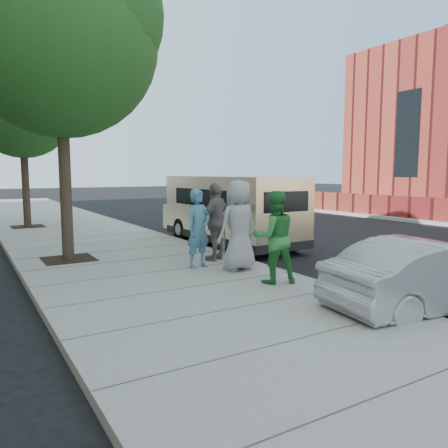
{
  "coord_description": "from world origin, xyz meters",
  "views": [
    {
      "loc": [
        -4.46,
        -8.61,
        2.27
      ],
      "look_at": [
        0.63,
        -0.15,
        1.1
      ],
      "focal_mm": 35.0,
      "sensor_mm": 36.0,
      "label": 1
    }
  ],
  "objects_px": {
    "parking_meter": "(224,219)",
    "person_striped_polo": "(216,222)",
    "van": "(229,209)",
    "person_gray_shirt": "(239,225)",
    "person_green_shirt": "(274,237)",
    "tree_near": "(61,30)",
    "person_officer": "(198,228)",
    "sedan": "(430,275)",
    "tree_far": "(23,104)"
  },
  "relations": [
    {
      "from": "parking_meter",
      "to": "person_striped_polo",
      "type": "distance_m",
      "value": 0.63
    },
    {
      "from": "van",
      "to": "person_striped_polo",
      "type": "height_order",
      "value": "van"
    },
    {
      "from": "van",
      "to": "person_gray_shirt",
      "type": "distance_m",
      "value": 4.23
    },
    {
      "from": "van",
      "to": "person_green_shirt",
      "type": "distance_m",
      "value": 5.39
    },
    {
      "from": "tree_near",
      "to": "parking_meter",
      "type": "distance_m",
      "value": 5.88
    },
    {
      "from": "parking_meter",
      "to": "person_officer",
      "type": "xyz_separation_m",
      "value": [
        -1.23,
        -0.93,
        -0.05
      ]
    },
    {
      "from": "sedan",
      "to": "person_gray_shirt",
      "type": "height_order",
      "value": "person_gray_shirt"
    },
    {
      "from": "tree_far",
      "to": "person_green_shirt",
      "type": "relative_size",
      "value": 3.66
    },
    {
      "from": "person_striped_polo",
      "to": "person_green_shirt",
      "type": "bearing_deg",
      "value": 60.23
    },
    {
      "from": "sedan",
      "to": "person_green_shirt",
      "type": "bearing_deg",
      "value": 36.81
    },
    {
      "from": "sedan",
      "to": "person_gray_shirt",
      "type": "distance_m",
      "value": 3.93
    },
    {
      "from": "tree_near",
      "to": "person_green_shirt",
      "type": "relative_size",
      "value": 4.24
    },
    {
      "from": "parking_meter",
      "to": "sedan",
      "type": "xyz_separation_m",
      "value": [
        0.75,
        -5.26,
        -0.47
      ]
    },
    {
      "from": "person_green_shirt",
      "to": "parking_meter",
      "type": "bearing_deg",
      "value": -83.05
    },
    {
      "from": "person_striped_polo",
      "to": "tree_far",
      "type": "bearing_deg",
      "value": -98.69
    },
    {
      "from": "sedan",
      "to": "person_gray_shirt",
      "type": "relative_size",
      "value": 1.87
    },
    {
      "from": "person_officer",
      "to": "person_green_shirt",
      "type": "height_order",
      "value": "person_green_shirt"
    },
    {
      "from": "tree_near",
      "to": "parking_meter",
      "type": "relative_size",
      "value": 5.87
    },
    {
      "from": "tree_far",
      "to": "sedan",
      "type": "relative_size",
      "value": 1.77
    },
    {
      "from": "tree_near",
      "to": "person_officer",
      "type": "distance_m",
      "value": 5.62
    },
    {
      "from": "tree_far",
      "to": "person_green_shirt",
      "type": "distance_m",
      "value": 12.95
    },
    {
      "from": "parking_meter",
      "to": "person_officer",
      "type": "relative_size",
      "value": 0.73
    },
    {
      "from": "tree_near",
      "to": "person_green_shirt",
      "type": "distance_m",
      "value": 6.94
    },
    {
      "from": "van",
      "to": "sedan",
      "type": "distance_m",
      "value": 7.4
    },
    {
      "from": "van",
      "to": "sedan",
      "type": "xyz_separation_m",
      "value": [
        -0.7,
        -7.35,
        -0.54
      ]
    },
    {
      "from": "tree_near",
      "to": "van",
      "type": "relative_size",
      "value": 1.29
    },
    {
      "from": "tree_far",
      "to": "van",
      "type": "bearing_deg",
      "value": -54.91
    },
    {
      "from": "person_gray_shirt",
      "to": "person_striped_polo",
      "type": "xyz_separation_m",
      "value": [
        0.14,
        1.2,
        -0.04
      ]
    },
    {
      "from": "van",
      "to": "sedan",
      "type": "bearing_deg",
      "value": -96.36
    },
    {
      "from": "parking_meter",
      "to": "person_gray_shirt",
      "type": "distance_m",
      "value": 1.72
    },
    {
      "from": "parking_meter",
      "to": "person_officer",
      "type": "distance_m",
      "value": 1.54
    },
    {
      "from": "sedan",
      "to": "person_striped_polo",
      "type": "height_order",
      "value": "person_striped_polo"
    },
    {
      "from": "tree_near",
      "to": "sedan",
      "type": "distance_m",
      "value": 9.41
    },
    {
      "from": "sedan",
      "to": "person_green_shirt",
      "type": "distance_m",
      "value": 2.77
    },
    {
      "from": "person_officer",
      "to": "person_striped_polo",
      "type": "bearing_deg",
      "value": 19.33
    },
    {
      "from": "person_striped_polo",
      "to": "sedan",
      "type": "bearing_deg",
      "value": 77.84
    },
    {
      "from": "person_striped_polo",
      "to": "parking_meter",
      "type": "bearing_deg",
      "value": -165.19
    },
    {
      "from": "sedan",
      "to": "person_officer",
      "type": "distance_m",
      "value": 4.78
    },
    {
      "from": "person_officer",
      "to": "tree_far",
      "type": "bearing_deg",
      "value": 87.77
    },
    {
      "from": "tree_far",
      "to": "person_gray_shirt",
      "type": "bearing_deg",
      "value": -74.91
    },
    {
      "from": "person_striped_polo",
      "to": "person_gray_shirt",
      "type": "bearing_deg",
      "value": 57.22
    },
    {
      "from": "person_officer",
      "to": "parking_meter",
      "type": "bearing_deg",
      "value": 22.1
    },
    {
      "from": "tree_near",
      "to": "person_gray_shirt",
      "type": "xyz_separation_m",
      "value": [
        2.9,
        -3.14,
        -4.42
      ]
    },
    {
      "from": "tree_near",
      "to": "person_officer",
      "type": "height_order",
      "value": "tree_near"
    },
    {
      "from": "person_officer",
      "to": "person_striped_polo",
      "type": "height_order",
      "value": "person_striped_polo"
    },
    {
      "from": "parking_meter",
      "to": "person_green_shirt",
      "type": "bearing_deg",
      "value": -112.54
    },
    {
      "from": "person_gray_shirt",
      "to": "person_striped_polo",
      "type": "bearing_deg",
      "value": -101.94
    },
    {
      "from": "tree_near",
      "to": "parking_meter",
      "type": "xyz_separation_m",
      "value": [
        3.5,
        -1.54,
        -4.47
      ]
    },
    {
      "from": "tree_far",
      "to": "person_officer",
      "type": "xyz_separation_m",
      "value": [
        2.27,
        -10.07,
        -3.85
      ]
    },
    {
      "from": "tree_near",
      "to": "tree_far",
      "type": "xyz_separation_m",
      "value": [
        -0.0,
        7.6,
        -0.66
      ]
    }
  ]
}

